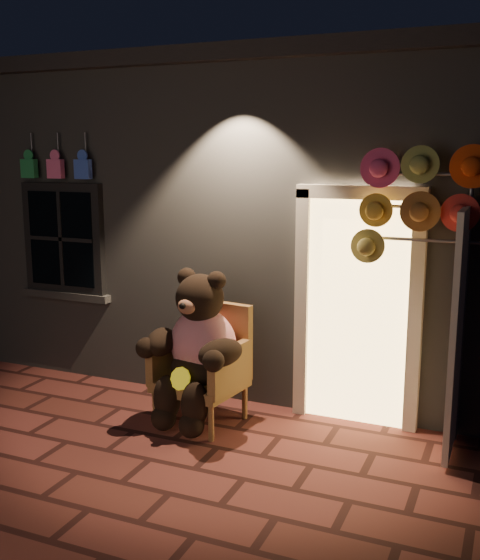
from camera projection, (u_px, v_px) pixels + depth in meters
The scene contains 5 objects.
ground at pixel (150, 459), 5.37m from camera, with size 60.00×60.00×0.00m, color maroon.
shop_building at pixel (303, 209), 8.63m from camera, with size 7.30×5.95×3.51m.
wicker_armchair at pixel (206, 364), 6.08m from camera, with size 0.83×0.77×1.09m.
teddy_bear at pixel (197, 348), 5.92m from camera, with size 1.02×0.85×1.42m.
hat_rack at pixel (436, 200), 5.34m from camera, with size 1.42×0.22×2.50m.
Camera 1 is at (2.64, -4.29, 2.49)m, focal length 42.00 mm.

